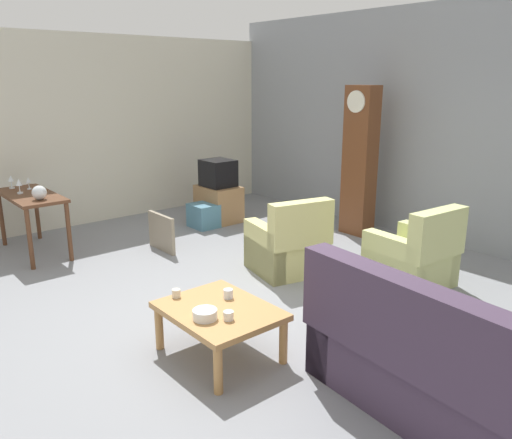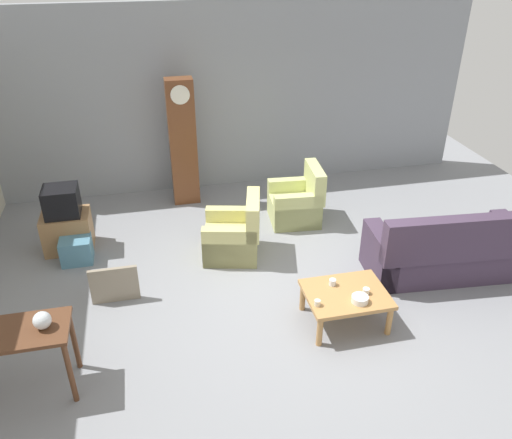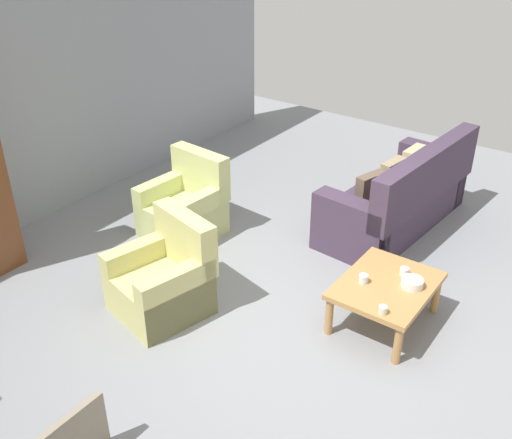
% 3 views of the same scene
% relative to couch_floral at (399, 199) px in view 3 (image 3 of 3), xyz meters
% --- Properties ---
extents(ground_plane, '(10.40, 10.40, 0.00)m').
position_rel_couch_floral_xyz_m(ground_plane, '(-2.17, 0.00, -0.36)').
color(ground_plane, gray).
extents(garage_door_wall, '(8.40, 0.16, 3.20)m').
position_rel_couch_floral_xyz_m(garage_door_wall, '(-2.17, 3.60, 1.24)').
color(garage_door_wall, gray).
rests_on(garage_door_wall, ground_plane).
extents(couch_floral, '(2.17, 1.05, 1.04)m').
position_rel_couch_floral_xyz_m(couch_floral, '(0.00, 0.00, 0.00)').
color(couch_floral, '#423347').
rests_on(couch_floral, ground_plane).
extents(armchair_olive_near, '(0.95, 0.92, 0.92)m').
position_rel_couch_floral_xyz_m(armchair_olive_near, '(-2.72, 1.11, -0.05)').
color(armchair_olive_near, '#CCC67A').
rests_on(armchair_olive_near, ground_plane).
extents(armchair_olive_far, '(0.85, 0.82, 0.92)m').
position_rel_couch_floral_xyz_m(armchair_olive_far, '(-1.54, 1.90, -0.05)').
color(armchair_olive_far, '#C6CD81').
rests_on(armchair_olive_far, ground_plane).
extents(coffee_table_wood, '(0.96, 0.76, 0.43)m').
position_rel_couch_floral_xyz_m(coffee_table_wood, '(-1.71, -0.64, 0.01)').
color(coffee_table_wood, '#B27F47').
rests_on(coffee_table_wood, ground_plane).
extents(cup_white_porcelain, '(0.08, 0.08, 0.07)m').
position_rel_couch_floral_xyz_m(cup_white_porcelain, '(-1.49, -0.70, 0.11)').
color(cup_white_porcelain, white).
rests_on(cup_white_porcelain, coffee_table_wood).
extents(cup_blue_rimmed, '(0.08, 0.08, 0.08)m').
position_rel_couch_floral_xyz_m(cup_blue_rimmed, '(-1.81, -0.46, 0.11)').
color(cup_blue_rimmed, silver).
rests_on(cup_blue_rimmed, coffee_table_wood).
extents(cup_cream_tall, '(0.07, 0.07, 0.07)m').
position_rel_couch_floral_xyz_m(cup_cream_tall, '(-2.12, -0.79, 0.11)').
color(cup_cream_tall, beige).
rests_on(cup_cream_tall, coffee_table_wood).
extents(bowl_white_stacked, '(0.19, 0.19, 0.08)m').
position_rel_couch_floral_xyz_m(bowl_white_stacked, '(-1.62, -0.83, 0.11)').
color(bowl_white_stacked, white).
rests_on(bowl_white_stacked, coffee_table_wood).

